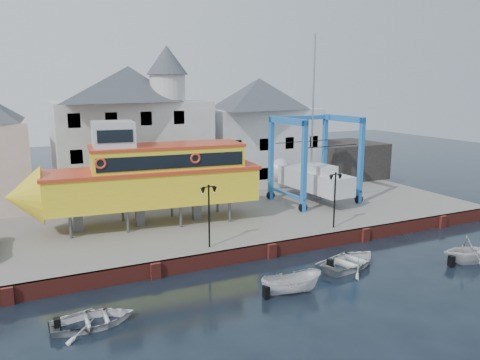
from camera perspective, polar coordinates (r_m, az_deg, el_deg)
name	(u,v)px	position (r m, az deg, el deg)	size (l,w,h in m)	color
ground	(271,258)	(32.10, 3.83, -9.43)	(140.00, 140.00, 0.00)	black
hardstanding	(210,212)	(41.41, -3.64, -3.88)	(44.00, 22.00, 1.00)	slate
quay_wall	(271,250)	(32.02, 3.75, -8.54)	(44.00, 0.47, 1.00)	maroon
building_white_main	(133,129)	(45.77, -12.96, 6.04)	(14.00, 8.30, 14.00)	beige
building_white_right	(259,131)	(51.22, 2.31, 6.03)	(12.00, 8.00, 11.20)	beige
shed_dark	(343,160)	(55.41, 12.45, 2.43)	(8.00, 7.00, 4.00)	black
lamp_post_left	(209,200)	(30.24, -3.82, -2.46)	(1.12, 0.32, 4.20)	black
lamp_post_right	(335,186)	(35.08, 11.53, -0.72)	(1.12, 0.32, 4.20)	black
tour_boat	(139,177)	(35.68, -12.21, 0.37)	(18.48, 5.94, 7.91)	#59595E
travel_lift	(309,173)	(43.62, 8.37, 0.82)	(7.22, 9.96, 14.86)	#2370AE
motorboat_a	(291,293)	(27.12, 6.24, -13.55)	(1.33, 3.55, 1.37)	silver
motorboat_b	(350,267)	(31.38, 13.29, -10.23)	(3.32, 4.66, 0.96)	silver
motorboat_c	(468,263)	(34.59, 26.04, -9.06)	(3.14, 3.64, 1.92)	silver
motorboat_d	(93,326)	(24.78, -17.47, -16.59)	(2.84, 3.98, 0.82)	silver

